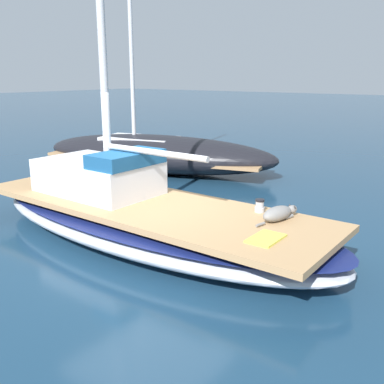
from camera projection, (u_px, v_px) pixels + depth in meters
name	position (u px, v px, depth m)	size (l,w,h in m)	color
ground_plane	(147.00, 238.00, 7.76)	(120.00, 120.00, 0.00)	navy
sailboat_main	(146.00, 220.00, 7.67)	(2.55, 7.25, 0.66)	#B2B7C1
mast_main	(106.00, 4.00, 7.19)	(0.14, 2.27, 7.22)	silver
cabin_house	(101.00, 174.00, 8.15)	(1.41, 2.23, 0.84)	silver
dog_grey	(279.00, 213.00, 6.65)	(0.95, 0.37, 0.22)	gray
deck_winch	(260.00, 206.00, 7.05)	(0.16, 0.16, 0.21)	#B7B7BC
deck_towel	(266.00, 238.00, 5.89)	(0.56, 0.36, 0.03)	#D8D14C
moored_boat_starboard_side	(157.00, 152.00, 12.95)	(3.98, 7.55, 7.58)	black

